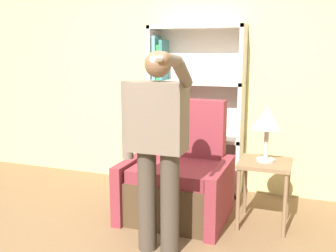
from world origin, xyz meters
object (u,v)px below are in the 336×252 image
at_px(bookcase, 187,112).
at_px(side_table, 265,172).
at_px(person_standing, 157,141).
at_px(armchair, 178,180).
at_px(table_lamp, 267,120).

relative_size(bookcase, side_table, 3.05).
distance_m(bookcase, person_standing, 1.51).
bearing_deg(bookcase, armchair, -78.59).
bearing_deg(armchair, person_standing, -84.20).
distance_m(armchair, side_table, 0.83).
relative_size(person_standing, table_lamp, 3.17).
bearing_deg(side_table, table_lamp, 0.00).
xyz_separation_m(armchair, table_lamp, (0.81, 0.05, 0.64)).
bearing_deg(person_standing, bookcase, 98.66).
bearing_deg(person_standing, table_lamp, 47.02).
height_order(armchair, table_lamp, armchair).
relative_size(bookcase, armchair, 1.67).
bearing_deg(armchair, bookcase, 101.41).
distance_m(person_standing, side_table, 1.16).
height_order(side_table, table_lamp, table_lamp).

